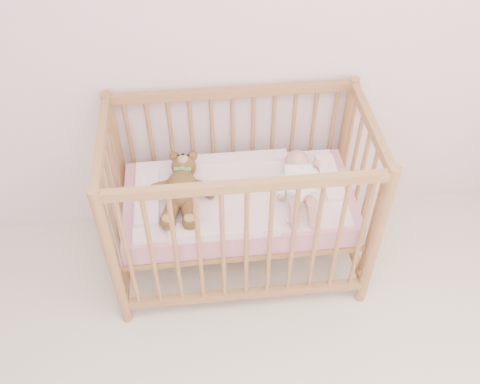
{
  "coord_description": "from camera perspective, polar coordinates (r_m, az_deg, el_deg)",
  "views": [
    {
      "loc": [
        -0.21,
        -0.38,
        2.58
      ],
      "look_at": [
        -0.01,
        1.55,
        0.62
      ],
      "focal_mm": 40.0,
      "sensor_mm": 36.0,
      "label": 1
    }
  ],
  "objects": [
    {
      "name": "wall_back",
      "position": [
        2.68,
        -0.92,
        18.08
      ],
      "size": [
        4.0,
        0.02,
        2.7
      ],
      "primitive_type": "cube",
      "color": "silver",
      "rests_on": "floor"
    },
    {
      "name": "blanket",
      "position": [
        2.83,
        -0.1,
        -0.14
      ],
      "size": [
        1.1,
        0.58,
        0.06
      ],
      "primitive_type": null,
      "color": "#FBADC4",
      "rests_on": "mattress"
    },
    {
      "name": "teddy_bear",
      "position": [
        2.75,
        -6.27,
        0.35
      ],
      "size": [
        0.42,
        0.56,
        0.15
      ],
      "primitive_type": null,
      "rotation": [
        0.0,
        0.0,
        -0.09
      ],
      "color": "brown",
      "rests_on": "blanket"
    },
    {
      "name": "baby",
      "position": [
        2.8,
        6.36,
        1.12
      ],
      "size": [
        0.32,
        0.57,
        0.13
      ],
      "primitive_type": null,
      "rotation": [
        0.0,
        0.0,
        -0.1
      ],
      "color": "white",
      "rests_on": "blanket"
    },
    {
      "name": "mattress",
      "position": [
        2.88,
        -0.1,
        -1.18
      ],
      "size": [
        1.22,
        0.62,
        0.13
      ],
      "primitive_type": "cube",
      "color": "pink",
      "rests_on": "crib"
    },
    {
      "name": "crib",
      "position": [
        2.87,
        -0.1,
        -0.98
      ],
      "size": [
        1.36,
        0.76,
        1.0
      ],
      "primitive_type": null,
      "color": "#9A6B41",
      "rests_on": "floor"
    }
  ]
}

